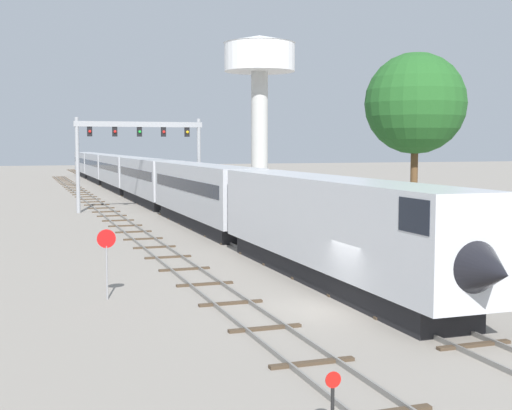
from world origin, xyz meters
TOP-DOWN VIEW (x-y plane):
  - ground_plane at (0.00, 0.00)m, footprint 400.00×400.00m
  - track_main at (2.00, 60.00)m, footprint 2.60×200.00m
  - track_near at (-3.50, 40.00)m, footprint 2.60×160.00m
  - passenger_train at (2.00, 62.20)m, footprint 3.04×136.71m
  - signal_gantry at (-0.25, 42.14)m, footprint 12.10×0.49m
  - water_tower at (24.57, 78.72)m, footprint 11.12×11.12m
  - stop_sign at (-8.00, 4.47)m, footprint 0.76×0.08m
  - trackside_tree_left at (17.53, 22.68)m, footprint 7.71×7.71m

SIDE VIEW (x-z plane):
  - ground_plane at x=0.00m, z-range 0.00..0.00m
  - track_main at x=2.00m, z-range -0.01..0.15m
  - track_near at x=-3.50m, z-range -0.01..0.15m
  - stop_sign at x=-8.00m, z-range 0.43..3.31m
  - passenger_train at x=2.00m, z-range 0.21..5.01m
  - signal_gantry at x=-0.25m, z-range 2.04..10.86m
  - trackside_tree_left at x=17.53m, z-range 2.77..16.06m
  - water_tower at x=24.57m, z-range 7.04..30.11m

